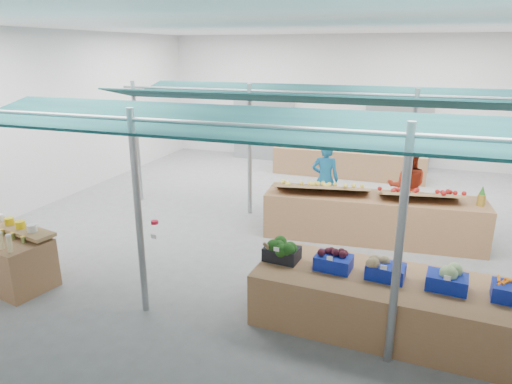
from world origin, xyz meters
The scene contains 21 objects.
floor centered at (0.00, 0.00, 0.00)m, with size 13.00×13.00×0.00m, color slate.
hall centered at (0.00, 1.44, 2.65)m, with size 13.00×13.00×13.00m.
pole_grid centered at (0.75, -1.75, 1.81)m, with size 10.00×4.60×3.00m.
awnings centered at (0.75, -1.75, 2.78)m, with size 9.50×7.08×0.30m.
back_shelving_left centered at (-2.50, 6.00, 1.00)m, with size 2.00×0.50×2.00m, color #B23F33.
back_shelving_right centered at (2.00, 6.00, 1.00)m, with size 2.00×0.50×2.00m, color #B23F33.
bottle_shelf centered at (-3.70, -3.99, 0.44)m, with size 1.96×1.41×1.09m.
veg_counter centered at (2.57, -3.30, 0.38)m, with size 3.94×1.31×0.77m, color brown.
fruit_counter centered at (1.88, -0.14, 0.46)m, with size 4.30×1.02×0.92m, color brown.
far_counter centered at (0.69, 4.57, 0.41)m, with size 4.52×0.90×0.81m, color brown.
vendor_left centered at (0.68, 0.96, 0.86)m, with size 0.63×0.41×1.72m, color #17649A.
vendor_right centered at (2.48, 0.96, 0.86)m, with size 0.84×0.65×1.72m, color maroon.
crate_broccoli centered at (0.88, -3.22, 0.92)m, with size 0.53×0.43×0.35m.
crate_beets centered at (1.64, -3.26, 0.90)m, with size 0.53×0.43×0.29m.
crate_celeriac centered at (2.35, -3.29, 0.91)m, with size 0.53×0.43×0.31m.
crate_cabbage centered at (3.12, -3.33, 0.92)m, with size 0.53×0.43×0.35m.
sparrow centered at (0.70, -3.35, 1.01)m, with size 0.12×0.09×0.11m.
pole_ribbon centered at (-1.22, -3.27, 1.08)m, with size 0.12×0.12×0.28m.
apple_heap_yellow centered at (0.87, -0.33, 1.09)m, with size 1.99×1.02×0.27m.
apple_heap_red centered at (2.76, -0.17, 1.09)m, with size 1.60×0.95×0.27m.
pineapple centered at (3.83, -0.07, 1.10)m, with size 0.14×0.14×0.39m.
Camera 1 is at (2.55, -9.09, 3.73)m, focal length 32.00 mm.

